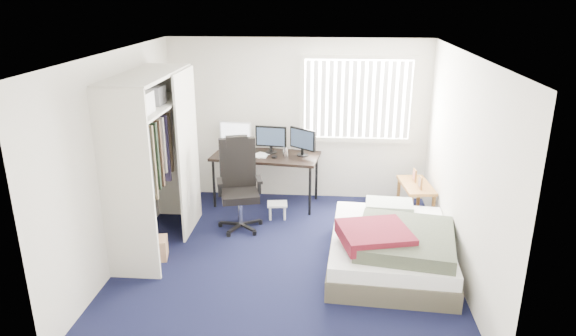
# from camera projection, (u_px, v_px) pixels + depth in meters

# --- Properties ---
(ground) EXTENTS (4.20, 4.20, 0.00)m
(ground) POSITION_uv_depth(u_px,v_px,m) (287.00, 258.00, 6.38)
(ground) COLOR black
(ground) RESTS_ON ground
(room_shell) EXTENTS (4.20, 4.20, 4.20)m
(room_shell) POSITION_uv_depth(u_px,v_px,m) (286.00, 141.00, 5.89)
(room_shell) COLOR silver
(room_shell) RESTS_ON ground
(window_assembly) EXTENTS (1.72, 0.09, 1.32)m
(window_assembly) POSITION_uv_depth(u_px,v_px,m) (357.00, 99.00, 7.71)
(window_assembly) COLOR white
(window_assembly) RESTS_ON ground
(closet) EXTENTS (0.64, 1.84, 2.22)m
(closet) POSITION_uv_depth(u_px,v_px,m) (153.00, 144.00, 6.32)
(closet) COLOR beige
(closet) RESTS_ON ground
(desk) EXTENTS (1.68, 0.94, 1.25)m
(desk) POSITION_uv_depth(u_px,v_px,m) (266.00, 153.00, 7.80)
(desk) COLOR black
(desk) RESTS_ON ground
(office_chair) EXTENTS (0.73, 0.73, 1.27)m
(office_chair) POSITION_uv_depth(u_px,v_px,m) (239.00, 193.00, 7.10)
(office_chair) COLOR black
(office_chair) RESTS_ON ground
(footstool) EXTENTS (0.31, 0.26, 0.23)m
(footstool) POSITION_uv_depth(u_px,v_px,m) (277.00, 207.00, 7.45)
(footstool) COLOR white
(footstool) RESTS_ON ground
(nightstand) EXTENTS (0.48, 0.82, 0.72)m
(nightstand) POSITION_uv_depth(u_px,v_px,m) (416.00, 188.00, 7.33)
(nightstand) COLOR brown
(nightstand) RESTS_ON ground
(bed) EXTENTS (1.53, 1.97, 0.63)m
(bed) POSITION_uv_depth(u_px,v_px,m) (391.00, 246.00, 6.10)
(bed) COLOR #454031
(bed) RESTS_ON ground
(pine_box) EXTENTS (0.40, 0.33, 0.27)m
(pine_box) POSITION_uv_depth(u_px,v_px,m) (152.00, 249.00, 6.33)
(pine_box) COLOR tan
(pine_box) RESTS_ON ground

